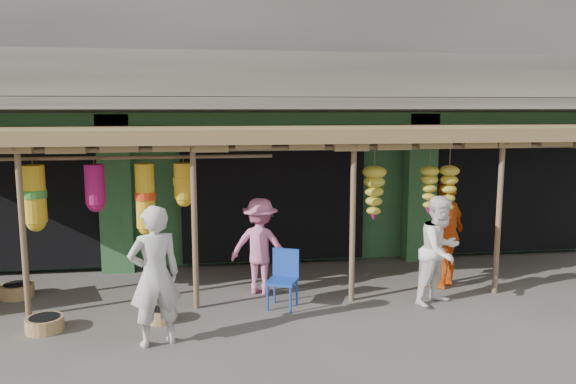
{
  "coord_description": "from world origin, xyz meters",
  "views": [
    {
      "loc": [
        -1.29,
        -8.76,
        3.12
      ],
      "look_at": [
        0.13,
        1.0,
        1.63
      ],
      "focal_mm": 35.0,
      "sensor_mm": 36.0,
      "label": 1
    }
  ],
  "objects": [
    {
      "name": "ground",
      "position": [
        0.0,
        0.0,
        0.0
      ],
      "size": [
        80.0,
        80.0,
        0.0
      ],
      "primitive_type": "plane",
      "color": "#514C47",
      "rests_on": "ground"
    },
    {
      "name": "building",
      "position": [
        -0.0,
        4.87,
        3.37
      ],
      "size": [
        16.4,
        6.8,
        7.0
      ],
      "color": "gray",
      "rests_on": "ground"
    },
    {
      "name": "awning",
      "position": [
        -0.14,
        0.8,
        2.58
      ],
      "size": [
        14.0,
        2.7,
        2.79
      ],
      "color": "brown",
      "rests_on": "ground"
    },
    {
      "name": "blue_chair",
      "position": [
        -0.13,
        -0.31,
        0.51
      ],
      "size": [
        0.57,
        0.58,
        0.91
      ],
      "rotation": [
        0.0,
        0.0,
        -0.42
      ],
      "color": "#1B41B0",
      "rests_on": "ground"
    },
    {
      "name": "basket_left",
      "position": [
        -4.45,
        0.75,
        0.11
      ],
      "size": [
        0.67,
        0.67,
        0.22
      ],
      "primitive_type": "cylinder",
      "rotation": [
        0.0,
        0.0,
        -0.32
      ],
      "color": "olive",
      "rests_on": "ground"
    },
    {
      "name": "basket_mid",
      "position": [
        -3.6,
        -0.82,
        0.1
      ],
      "size": [
        0.64,
        0.64,
        0.2
      ],
      "primitive_type": "cylinder",
      "rotation": [
        0.0,
        0.0,
        -0.26
      ],
      "color": "olive",
      "rests_on": "ground"
    },
    {
      "name": "basket_right",
      "position": [
        -2.0,
        -0.69,
        0.09
      ],
      "size": [
        0.55,
        0.55,
        0.19
      ],
      "primitive_type": "cylinder",
      "rotation": [
        0.0,
        0.0,
        -0.4
      ],
      "color": "#895D40",
      "rests_on": "ground"
    },
    {
      "name": "person_front",
      "position": [
        -2.0,
        -1.5,
        0.94
      ],
      "size": [
        0.8,
        0.66,
        1.88
      ],
      "primitive_type": "imported",
      "rotation": [
        0.0,
        0.0,
        3.49
      ],
      "color": "beige",
      "rests_on": "ground"
    },
    {
      "name": "person_right",
      "position": [
        2.34,
        -0.55,
        0.88
      ],
      "size": [
        1.07,
        1.01,
        1.75
      ],
      "primitive_type": "imported",
      "rotation": [
        0.0,
        0.0,
        0.54
      ],
      "color": "white",
      "rests_on": "ground"
    },
    {
      "name": "person_vendor",
      "position": [
        2.8,
        0.27,
        0.94
      ],
      "size": [
        1.14,
        1.07,
        1.89
      ],
      "primitive_type": "imported",
      "rotation": [
        0.0,
        0.0,
        3.84
      ],
      "color": "#E15B15",
      "rests_on": "ground"
    },
    {
      "name": "person_shopper",
      "position": [
        -0.43,
        0.4,
        0.81
      ],
      "size": [
        1.19,
        0.93,
        1.62
      ],
      "primitive_type": "imported",
      "rotation": [
        0.0,
        0.0,
        2.78
      ],
      "color": "pink",
      "rests_on": "ground"
    }
  ]
}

